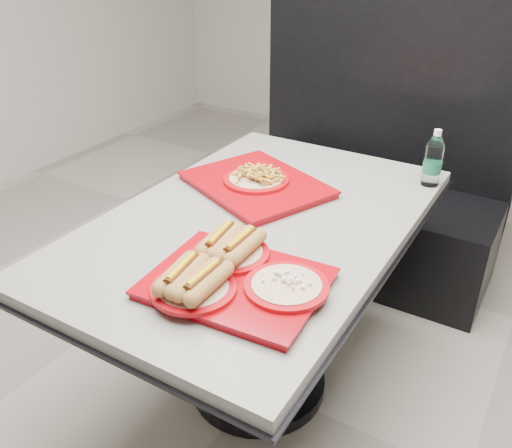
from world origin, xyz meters
The scene contains 6 objects.
ground centered at (0.00, 0.00, 0.00)m, with size 6.00×6.00×0.00m, color gray.
diner_table centered at (0.00, 0.00, 0.58)m, with size 0.92×1.42×0.75m.
booth_bench centered at (0.00, 1.09, 0.40)m, with size 1.30×0.57×1.35m.
tray_near centered at (0.13, -0.36, 0.79)m, with size 0.48×0.41×0.10m.
tray_far centered at (-0.12, 0.19, 0.78)m, with size 0.60×0.54×0.10m.
water_bottle centered at (0.41, 0.55, 0.84)m, with size 0.07×0.07×0.21m.
Camera 1 is at (0.80, -1.34, 1.59)m, focal length 38.00 mm.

